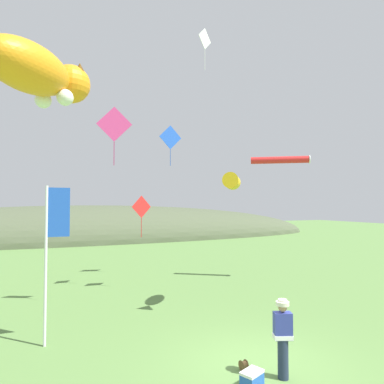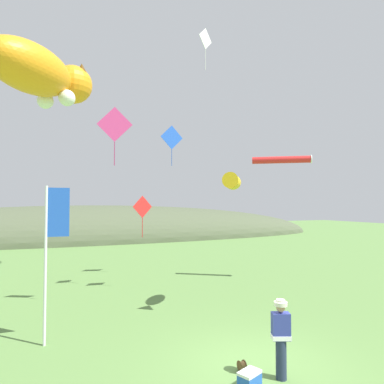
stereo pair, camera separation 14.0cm
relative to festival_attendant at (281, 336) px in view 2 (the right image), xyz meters
name	(u,v)px [view 2 (the right image)]	position (x,y,z in m)	size (l,w,h in m)	color
ground_plane	(256,366)	(-0.18, 0.75, -0.95)	(120.00, 120.00, 0.00)	#5B8442
distant_hill_ridge	(92,239)	(-0.18, 34.00, -0.95)	(59.45, 14.02, 7.68)	#4C563D
festival_attendant	(281,336)	(0.00, 0.00, 0.00)	(0.49, 0.40, 1.77)	#232D47
kite_spool	(242,365)	(-0.61, 0.69, -0.84)	(0.15, 0.24, 0.24)	olive
picnic_cooler	(250,380)	(-0.87, -0.05, -0.77)	(0.58, 0.49, 0.36)	blue
festival_banner_pole	(52,240)	(-4.79, 4.07, 1.97)	(0.66, 0.08, 4.47)	silver
kite_giant_cat	(41,74)	(-5.34, 12.86, 9.82)	(7.10, 7.53, 2.91)	orange
kite_fish_windsock	(233,182)	(1.43, 4.68, 3.82)	(1.66, 2.08, 0.65)	gold
kite_tube_streamer	(282,160)	(6.23, 7.96, 5.29)	(2.69, 2.00, 0.44)	red
kite_diamond_blue	(172,138)	(1.25, 10.99, 6.61)	(1.31, 0.12, 2.21)	blue
kite_diamond_white	(205,39)	(1.26, 6.67, 10.10)	(0.81, 0.48, 1.82)	white
kite_diamond_pink	(115,125)	(-2.62, 6.51, 6.00)	(1.30, 0.35, 2.23)	#E53F8C
kite_diamond_red	(142,207)	(-0.83, 9.17, 2.85)	(1.00, 0.34, 1.94)	red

